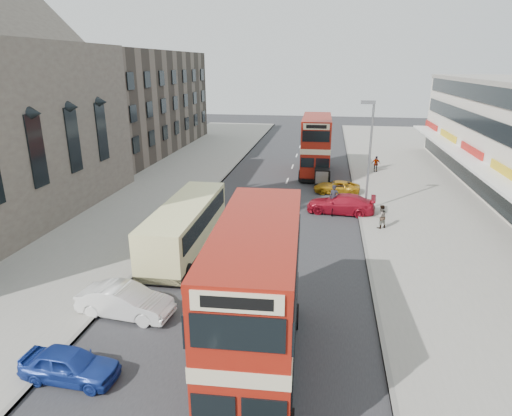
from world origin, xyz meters
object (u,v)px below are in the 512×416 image
Objects in this scene: bus_main at (257,299)px; car_left_near at (70,365)px; coach at (186,225)px; car_right_b at (337,187)px; street_lamp at (369,148)px; car_right_a at (341,204)px; bus_second at (316,145)px; pedestrian_far at (376,164)px; cyclist at (333,204)px; car_left_front at (125,301)px; pedestrian_near at (381,216)px.

bus_main reaches higher than car_left_near.
coach reaches higher than car_right_b.
street_lamp is 1.64× the size of car_right_a.
bus_second reaches higher than pedestrian_far.
car_left_near is at bearing -119.48° from street_lamp.
cyclist is at bearing 41.67° from coach.
car_left_front is (-7.32, -27.37, -2.19)m from bus_second.
coach is 2.01× the size of car_right_a.
car_right_b is 8.96m from pedestrian_far.
bus_main is 6.10× the size of pedestrian_near.
car_left_front is 18.23m from car_right_a.
cyclist reaches higher than car_left_near.
street_lamp is at bearing -29.26° from car_left_front.
car_right_a reaches higher than car_left_near.
car_right_a is (9.60, 15.50, 0.02)m from car_left_front.
car_right_b is at bearing -18.51° from car_left_front.
pedestrian_near is at bearing -38.43° from car_left_front.
street_lamp reaches higher than coach.
car_right_b is 2.40× the size of pedestrian_near.
pedestrian_near is at bearing -114.14° from bus_main.
bus_main is 7.09m from car_left_front.
bus_main is 23.53m from car_right_b.
pedestrian_near is (12.24, 16.58, 0.37)m from car_left_near.
coach is 4.58× the size of cyclist.
pedestrian_near is at bearing -104.08° from pedestrian_far.
car_right_a is (9.70, 19.65, 0.13)m from car_left_near.
car_right_b is at bearing -100.43° from pedestrian_near.
coach is at bearing -141.30° from street_lamp.
coach is 7.43m from car_left_front.
car_right_b is at bearing -126.16° from pedestrian_far.
coach reaches higher than pedestrian_near.
car_right_a is at bearing -115.68° from pedestrian_far.
street_lamp reaches higher than cyclist.
cyclist is (1.75, -12.08, -2.15)m from bus_second.
cyclist is (-3.07, 2.86, -0.23)m from pedestrian_near.
pedestrian_far is (3.97, 8.02, 0.40)m from car_right_b.
bus_main is 6.94m from car_left_near.
coach is (-6.91, -20.01, -1.34)m from bus_second.
cyclist is at bearing -62.16° from car_right_a.
bus_second is 6.47m from pedestrian_far.
car_right_a is (-1.77, -0.64, -4.07)m from street_lamp.
street_lamp is 23.68m from car_left_near.
street_lamp is at bearing -107.99° from bus_main.
pedestrian_near is (12.13, 12.43, 0.26)m from car_left_front.
bus_main is at bearing -60.20° from coach.
pedestrian_far is at bearing 169.99° from car_right_a.
car_left_front is 1.94× the size of cyclist.
car_left_front is 17.78m from cyclist.
pedestrian_far is at bearing -20.02° from car_left_near.
pedestrian_near reaches higher than car_left_front.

